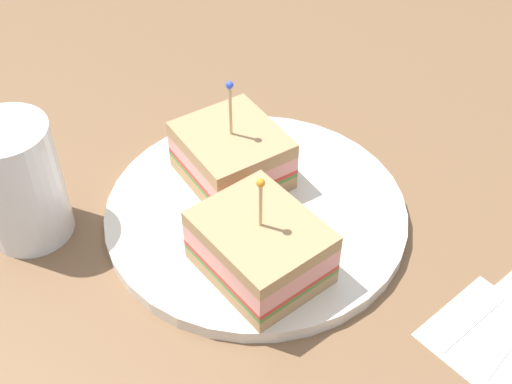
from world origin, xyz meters
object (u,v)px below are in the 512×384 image
(drink_glass, at_px, (21,188))
(fork, at_px, (501,297))
(plate, at_px, (256,212))
(sandwich_half_front, at_px, (260,247))
(sandwich_half_back, at_px, (232,155))
(napkin, at_px, (489,336))

(drink_glass, distance_m, fork, 0.43)
(plate, distance_m, fork, 0.23)
(plate, bearing_deg, sandwich_half_front, -173.02)
(drink_glass, bearing_deg, plate, -81.71)
(sandwich_half_back, bearing_deg, drink_glass, 111.80)
(plate, height_order, sandwich_half_back, sandwich_half_back)
(plate, distance_m, sandwich_half_back, 0.06)
(plate, height_order, napkin, plate)
(drink_glass, relative_size, fork, 1.16)
(napkin, bearing_deg, plate, 58.77)
(drink_glass, bearing_deg, sandwich_half_back, -68.20)
(plate, distance_m, sandwich_half_front, 0.08)
(napkin, bearing_deg, fork, -23.23)
(sandwich_half_back, height_order, drink_glass, sandwich_half_back)
(drink_glass, height_order, napkin, drink_glass)
(plate, relative_size, sandwich_half_front, 2.13)
(sandwich_half_back, relative_size, napkin, 1.39)
(sandwich_half_front, xyz_separation_m, fork, (-0.01, -0.21, -0.04))
(drink_glass, xyz_separation_m, napkin, (-0.09, -0.40, -0.05))
(sandwich_half_front, distance_m, sandwich_half_back, 0.12)
(napkin, bearing_deg, sandwich_half_front, 76.43)
(sandwich_half_front, relative_size, drink_glass, 1.13)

